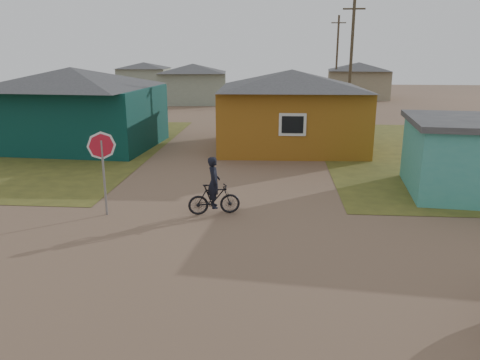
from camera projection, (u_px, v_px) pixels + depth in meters
name	position (u px, v px, depth m)	size (l,w,h in m)	color
ground	(194.00, 269.00, 10.66)	(120.00, 120.00, 0.00)	brown
house_teal	(74.00, 106.00, 23.71)	(8.93, 7.08, 4.00)	#08312C
house_yellow	(291.00, 108.00, 23.37)	(7.72, 6.76, 3.90)	#935A16
house_pale_west	(193.00, 83.00, 43.26)	(7.04, 6.15, 3.60)	gray
house_beige_east	(358.00, 80.00, 47.80)	(6.95, 6.05, 3.60)	gray
house_pale_north	(144.00, 76.00, 55.42)	(6.28, 5.81, 3.40)	gray
utility_pole_near	(351.00, 61.00, 30.17)	(1.40, 0.20, 8.00)	#483A2B
utility_pole_far	(337.00, 57.00, 45.45)	(1.40, 0.20, 8.00)	#483A2B
stop_sign	(102.00, 155.00, 13.68)	(0.83, 0.13, 2.55)	gray
cyclist	(214.00, 194.00, 14.07)	(1.64, 0.81, 1.78)	black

